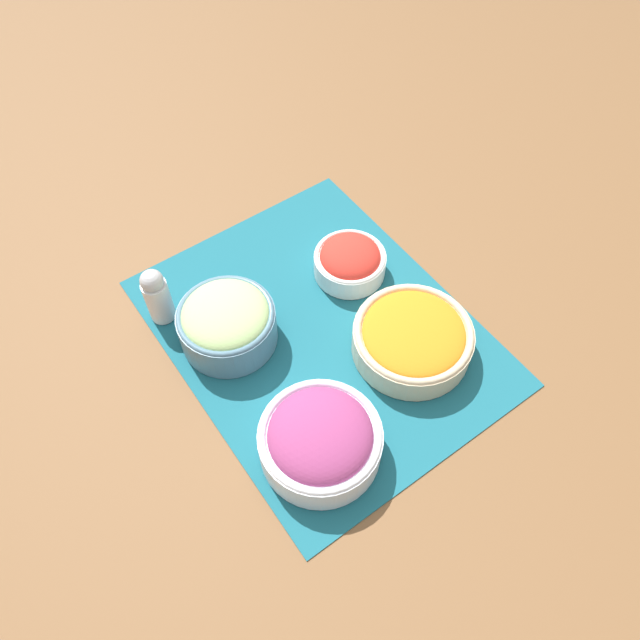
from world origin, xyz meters
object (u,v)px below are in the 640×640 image
object	(u,v)px
tomato_bowl	(350,260)
carrot_bowl	(413,338)
onion_bowl	(320,439)
cucumber_bowl	(227,322)
pepper_shaker	(157,295)

from	to	relation	value
tomato_bowl	carrot_bowl	size ratio (longest dim) A/B	0.65
onion_bowl	cucumber_bowl	bearing A→B (deg)	1.34
tomato_bowl	onion_bowl	bearing A→B (deg)	135.73
carrot_bowl	pepper_shaker	xyz separation A→B (m)	(0.28, 0.28, 0.02)
onion_bowl	pepper_shaker	bearing A→B (deg)	11.81
tomato_bowl	carrot_bowl	xyz separation A→B (m)	(-0.18, 0.02, 0.00)
cucumber_bowl	onion_bowl	distance (m)	0.24
carrot_bowl	pepper_shaker	bearing A→B (deg)	45.12
cucumber_bowl	tomato_bowl	bearing A→B (deg)	-90.78
tomato_bowl	onion_bowl	world-z (taller)	onion_bowl
tomato_bowl	carrot_bowl	bearing A→B (deg)	174.98
tomato_bowl	onion_bowl	distance (m)	0.33
tomato_bowl	pepper_shaker	xyz separation A→B (m)	(0.10, 0.30, 0.02)
pepper_shaker	carrot_bowl	bearing A→B (deg)	-134.88
cucumber_bowl	pepper_shaker	bearing A→B (deg)	33.00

